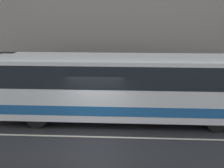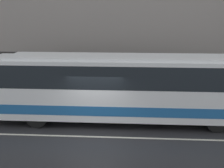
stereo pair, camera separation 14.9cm
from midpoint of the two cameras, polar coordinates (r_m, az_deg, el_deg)
The scene contains 6 objects.
ground_plane at distance 13.73m, azimuth -3.12°, elevation -9.62°, with size 60.00×60.00×0.00m, color #262628.
sidewalk at distance 18.49m, azimuth -1.18°, elevation -3.08°, with size 60.00×2.25×0.18m.
building_facade at distance 18.97m, azimuth -0.91°, elevation 14.76°, with size 60.00×0.35×11.96m.
lane_stripe at distance 13.73m, azimuth -3.12°, elevation -9.60°, with size 54.00×0.14×0.01m.
transit_bus at distance 14.97m, azimuth 1.41°, elevation -0.19°, with size 12.26×2.49×3.25m.
pedestrian_waiting at distance 18.96m, azimuth -7.39°, elevation -0.00°, with size 0.36×0.36×1.71m.
Camera 2 is at (1.69, -12.50, 5.44)m, focal length 50.00 mm.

